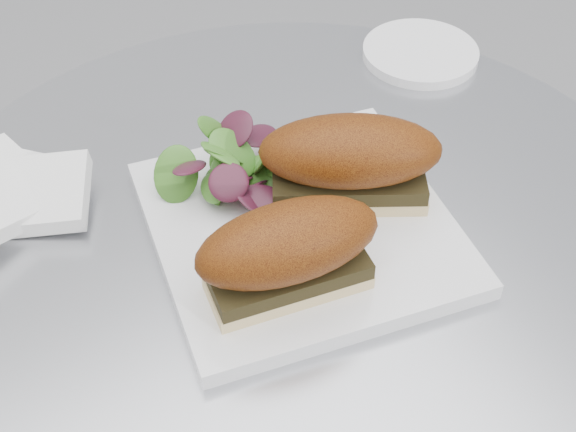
% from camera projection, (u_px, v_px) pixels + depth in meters
% --- Properties ---
extents(table, '(0.70, 0.70, 0.73)m').
position_uv_depth(table, '(295.00, 397.00, 0.86)').
color(table, silver).
rests_on(table, ground).
extents(plate, '(0.29, 0.29, 0.02)m').
position_uv_depth(plate, '(301.00, 227.00, 0.68)').
color(plate, white).
rests_on(plate, table).
extents(sandwich_left, '(0.15, 0.09, 0.08)m').
position_uv_depth(sandwich_left, '(288.00, 251.00, 0.60)').
color(sandwich_left, beige).
rests_on(sandwich_left, plate).
extents(sandwich_right, '(0.17, 0.14, 0.08)m').
position_uv_depth(sandwich_right, '(350.00, 159.00, 0.67)').
color(sandwich_right, beige).
rests_on(sandwich_right, plate).
extents(salad, '(0.10, 0.10, 0.05)m').
position_uv_depth(salad, '(226.00, 163.00, 0.69)').
color(salad, '#4B852B').
rests_on(salad, plate).
extents(napkin, '(0.13, 0.13, 0.02)m').
position_uv_depth(napkin, '(20.00, 203.00, 0.70)').
color(napkin, white).
rests_on(napkin, table).
extents(saucer, '(0.13, 0.13, 0.01)m').
position_uv_depth(saucer, '(420.00, 53.00, 0.88)').
color(saucer, white).
rests_on(saucer, table).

